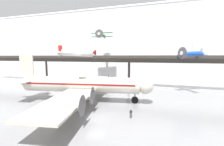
# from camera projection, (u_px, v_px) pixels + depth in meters

# --- Properties ---
(ground_plane) EXTENTS (260.00, 260.00, 0.00)m
(ground_plane) POSITION_uv_depth(u_px,v_px,m) (96.00, 117.00, 21.82)
(ground_plane) COLOR gray
(hangar_back_wall) EXTENTS (140.00, 3.00, 25.85)m
(hangar_back_wall) POSITION_uv_depth(u_px,v_px,m) (134.00, 44.00, 52.90)
(hangar_back_wall) COLOR white
(hangar_back_wall) RESTS_ON ground
(mezzanine_walkway) EXTENTS (110.00, 3.20, 9.04)m
(mezzanine_walkway) POSITION_uv_depth(u_px,v_px,m) (128.00, 61.00, 44.05)
(mezzanine_walkway) COLOR #38332D
(mezzanine_walkway) RESTS_ON ground
(ceiling_truss_beam) EXTENTS (120.00, 0.60, 0.60)m
(ceiling_truss_beam) POSITION_uv_depth(u_px,v_px,m) (123.00, 7.00, 35.50)
(ceiling_truss_beam) COLOR silver
(airliner_silver_main) EXTENTS (28.06, 32.17, 9.03)m
(airliner_silver_main) POSITION_uv_depth(u_px,v_px,m) (80.00, 85.00, 29.14)
(airliner_silver_main) COLOR beige
(airliner_silver_main) RESTS_ON ground
(suspended_plane_green_biplane) EXTENTS (7.30, 5.97, 5.80)m
(suspended_plane_green_biplane) POSITION_uv_depth(u_px,v_px,m) (102.00, 35.00, 48.69)
(suspended_plane_green_biplane) COLOR #1E6B33
(suspended_plane_blue_trainer) EXTENTS (6.49, 7.06, 11.81)m
(suspended_plane_blue_trainer) POSITION_uv_depth(u_px,v_px,m) (192.00, 54.00, 34.99)
(suspended_plane_blue_trainer) COLOR #1E4CAD
(suspended_plane_silver_racer) EXTENTS (7.88, 9.06, 12.05)m
(suspended_plane_silver_racer) POSITION_uv_depth(u_px,v_px,m) (78.00, 53.00, 30.11)
(suspended_plane_silver_racer) COLOR silver
(info_sign_pedestal) EXTENTS (0.32, 0.74, 1.24)m
(info_sign_pedestal) POSITION_uv_depth(u_px,v_px,m) (131.00, 115.00, 21.54)
(info_sign_pedestal) COLOR #4C4C51
(info_sign_pedestal) RESTS_ON ground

